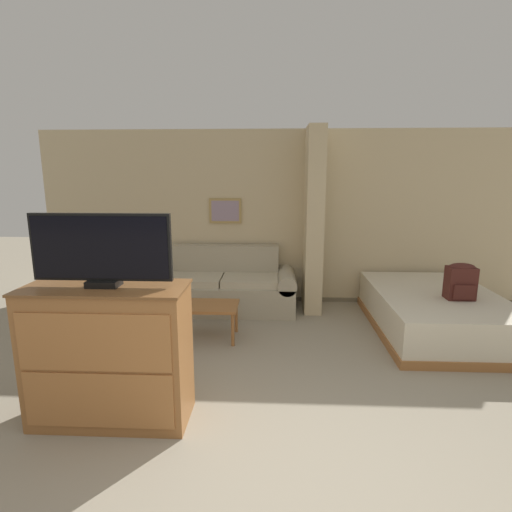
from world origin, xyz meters
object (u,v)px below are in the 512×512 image
object	(u,v)px
tv	(101,250)
bed	(434,311)
couch	(223,287)
coffee_table	(207,309)
tv_dresser	(110,354)
backpack	(461,281)
table_lamp	(142,250)

from	to	relation	value
tv	bed	bearing A→B (deg)	31.32
couch	bed	world-z (taller)	couch
coffee_table	tv_dresser	xyz separation A→B (m)	(-0.50, -1.65, 0.19)
bed	backpack	xyz separation A→B (m)	(0.16, -0.26, 0.47)
coffee_table	tv_dresser	bearing A→B (deg)	-106.78
couch	coffee_table	bearing A→B (deg)	-92.83
coffee_table	table_lamp	size ratio (longest dim) A/B	1.67
couch	tv_dresser	world-z (taller)	tv_dresser
coffee_table	tv	size ratio (longest dim) A/B	0.70
bed	couch	bearing A→B (deg)	165.87
backpack	coffee_table	bearing A→B (deg)	-177.64
couch	backpack	bearing A→B (deg)	-18.07
couch	backpack	world-z (taller)	backpack
coffee_table	tv	world-z (taller)	tv
coffee_table	table_lamp	bearing A→B (deg)	136.25
coffee_table	bed	world-z (taller)	bed
coffee_table	bed	bearing A→B (deg)	7.71
couch	backpack	xyz separation A→B (m)	(2.95, -0.96, 0.41)
tv_dresser	table_lamp	bearing A→B (deg)	103.07
table_lamp	tv	size ratio (longest dim) A/B	0.42
table_lamp	backpack	world-z (taller)	table_lamp
couch	tv_dresser	size ratio (longest dim) A/B	1.68
couch	tv	distance (m)	2.99
couch	table_lamp	size ratio (longest dim) A/B	4.76
tv_dresser	tv	size ratio (longest dim) A/B	1.18
couch	backpack	size ratio (longest dim) A/B	4.86
tv_dresser	bed	size ratio (longest dim) A/B	0.58
tv	backpack	bearing A→B (deg)	26.83
bed	coffee_table	bearing A→B (deg)	-172.29
tv_dresser	bed	xyz separation A→B (m)	(3.33, 2.03, -0.31)
backpack	table_lamp	bearing A→B (deg)	166.95
tv	backpack	size ratio (longest dim) A/B	2.45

